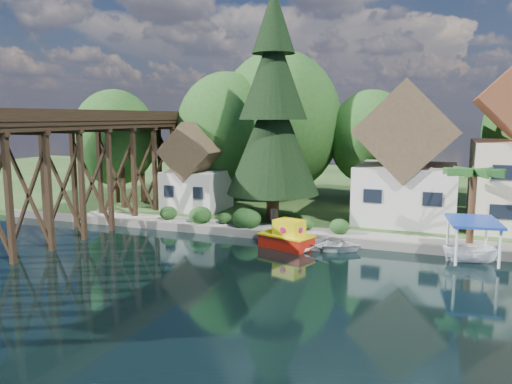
% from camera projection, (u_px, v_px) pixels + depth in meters
% --- Properties ---
extents(ground, '(140.00, 140.00, 0.00)m').
position_uv_depth(ground, '(254.00, 274.00, 28.08)').
color(ground, black).
rests_on(ground, ground).
extents(bank, '(140.00, 52.00, 0.50)m').
position_uv_depth(bank, '(355.00, 189.00, 59.51)').
color(bank, '#25451B').
rests_on(bank, ground).
extents(seawall, '(60.00, 0.40, 0.62)m').
position_uv_depth(seawall, '(350.00, 242.00, 34.04)').
color(seawall, slate).
rests_on(seawall, ground).
extents(promenade, '(50.00, 2.60, 0.06)m').
position_uv_depth(promenade, '(382.00, 237.00, 34.52)').
color(promenade, gray).
rests_on(promenade, bank).
extents(trestle_bridge, '(4.12, 44.18, 9.30)m').
position_uv_depth(trestle_bridge, '(80.00, 163.00, 37.63)').
color(trestle_bridge, black).
rests_on(trestle_bridge, ground).
extents(house_left, '(7.64, 8.64, 11.02)m').
position_uv_depth(house_left, '(407.00, 163.00, 39.68)').
color(house_left, silver).
rests_on(house_left, bank).
extents(shed, '(5.09, 5.40, 7.85)m').
position_uv_depth(shed, '(197.00, 173.00, 44.75)').
color(shed, silver).
rests_on(shed, bank).
extents(bg_trees, '(49.90, 13.30, 10.57)m').
position_uv_depth(bg_trees, '(345.00, 133.00, 46.31)').
color(bg_trees, '#382314').
rests_on(bg_trees, bank).
extents(shrubs, '(15.76, 2.47, 1.70)m').
position_uv_depth(shrubs, '(241.00, 217.00, 38.06)').
color(shrubs, '#1A4117').
rests_on(shrubs, bank).
extents(conifer, '(7.36, 7.36, 18.11)m').
position_uv_depth(conifer, '(273.00, 111.00, 38.93)').
color(conifer, '#382314').
rests_on(conifer, bank).
extents(palm_tree, '(4.37, 4.37, 5.27)m').
position_uv_depth(palm_tree, '(474.00, 174.00, 32.25)').
color(palm_tree, '#382314').
rests_on(palm_tree, bank).
extents(tugboat, '(4.00, 3.01, 2.58)m').
position_uv_depth(tugboat, '(287.00, 237.00, 33.68)').
color(tugboat, red).
rests_on(tugboat, ground).
extents(boat_white_a, '(4.42, 3.21, 0.90)m').
position_uv_depth(boat_white_a, '(329.00, 243.00, 33.31)').
color(boat_white_a, silver).
rests_on(boat_white_a, ground).
extents(boat_canopy, '(3.45, 4.43, 2.65)m').
position_uv_depth(boat_canopy, '(472.00, 245.00, 30.17)').
color(boat_canopy, white).
rests_on(boat_canopy, ground).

